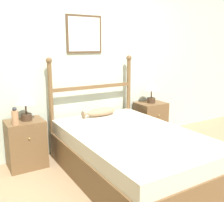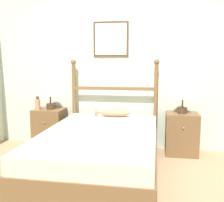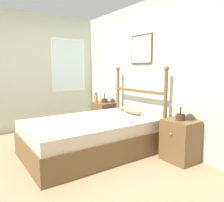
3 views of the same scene
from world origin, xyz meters
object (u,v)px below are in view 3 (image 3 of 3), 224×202
bed (91,136)px  bottle (96,98)px  nightstand_left (104,116)px  nightstand_right (180,141)px  table_lamp_right (181,102)px  fish_pillow (131,111)px  table_lamp_left (104,91)px

bed → bottle: bottle is taller
nightstand_left → nightstand_right: (2.06, 0.00, 0.00)m
nightstand_right → bottle: 2.23m
nightstand_left → table_lamp_right: bearing=-0.3°
bed → fish_pillow: size_ratio=3.95×
nightstand_right → bottle: bearing=-176.8°
nightstand_right → table_lamp_left: 2.11m
bed → table_lamp_right: size_ratio=5.48×
nightstand_left → table_lamp_left: table_lamp_left is taller
nightstand_right → table_lamp_right: size_ratio=1.64×
table_lamp_left → table_lamp_right: bearing=-0.3°
nightstand_right → bed: bearing=-138.7°
table_lamp_left → bottle: 0.26m
table_lamp_right → fish_pillow: (-1.01, -0.07, -0.28)m
table_lamp_left → fish_pillow: table_lamp_left is taller
table_lamp_left → fish_pillow: 1.06m
table_lamp_left → bottle: size_ratio=1.70×
nightstand_right → bottle: (-2.19, -0.12, 0.41)m
bed → fish_pillow: (0.02, 0.82, 0.34)m
nightstand_left → fish_pillow: 1.09m
bed → table_lamp_left: bearing=137.9°
nightstand_right → fish_pillow: size_ratio=1.18×
bed → nightstand_right: 1.37m
table_lamp_left → fish_pillow: bearing=-4.6°
nightstand_right → fish_pillow: bearing=-175.4°
fish_pillow → nightstand_left: bearing=175.6°
nightstand_right → table_lamp_right: table_lamp_right is taller
nightstand_right → table_lamp_left: table_lamp_left is taller
table_lamp_left → nightstand_right: bearing=-0.0°
fish_pillow → table_lamp_right: bearing=4.0°
nightstand_left → bottle: size_ratio=2.78×
table_lamp_left → fish_pillow: size_ratio=0.72×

